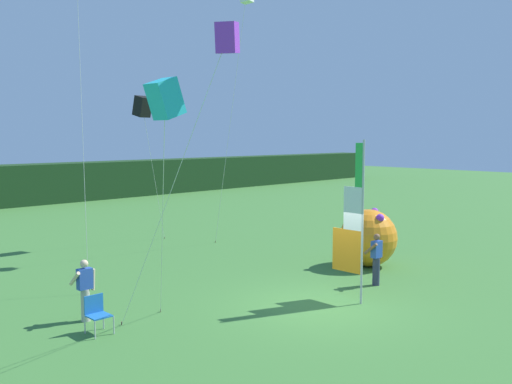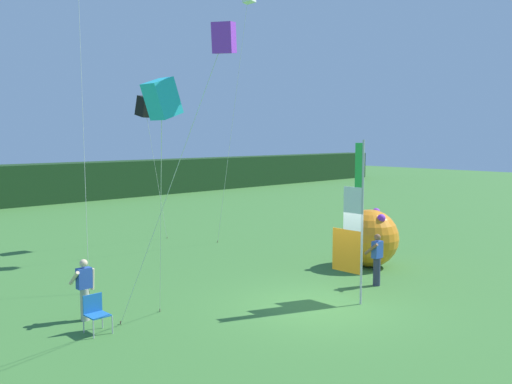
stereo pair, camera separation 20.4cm
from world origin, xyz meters
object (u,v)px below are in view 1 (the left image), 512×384
object	(u,v)px
person_mid_field	(376,258)
kite_purple_box_4	(226,40)
folding_chair	(97,312)
inflatable_balloon	(368,238)
kite_cyan_box_0	(165,100)
banner_flag	(353,225)
person_near_banner	(85,289)
kite_black_box_3	(142,107)

from	to	relation	value
person_mid_field	kite_purple_box_4	world-z (taller)	kite_purple_box_4
folding_chair	kite_purple_box_4	world-z (taller)	kite_purple_box_4
inflatable_balloon	kite_cyan_box_0	world-z (taller)	kite_cyan_box_0
banner_flag	kite_purple_box_4	world-z (taller)	kite_purple_box_4
banner_flag	person_near_banner	xyz separation A→B (m)	(-6.13, 3.70, -1.34)
person_mid_field	folding_chair	world-z (taller)	person_mid_field
banner_flag	folding_chair	bearing A→B (deg)	156.73
person_near_banner	kite_cyan_box_0	bearing A→B (deg)	-90.42
person_mid_field	inflatable_balloon	xyz separation A→B (m)	(1.96, 1.63, 0.16)
inflatable_balloon	kite_black_box_3	distance (m)	10.73
person_mid_field	folding_chair	size ratio (longest dim) A/B	1.82
banner_flag	person_near_banner	world-z (taller)	banner_flag
inflatable_balloon	person_mid_field	bearing A→B (deg)	-140.20
person_mid_field	kite_cyan_box_0	size ratio (longest dim) A/B	0.28
person_near_banner	inflatable_balloon	size ratio (longest dim) A/B	0.77
person_near_banner	banner_flag	bearing A→B (deg)	-31.11
person_near_banner	inflatable_balloon	bearing A→B (deg)	-8.86
banner_flag	kite_purple_box_4	bearing A→B (deg)	-172.82
person_mid_field	kite_purple_box_4	size ratio (longest dim) A/B	0.24
person_mid_field	inflatable_balloon	world-z (taller)	inflatable_balloon
person_near_banner	kite_black_box_3	world-z (taller)	kite_black_box_3
banner_flag	kite_black_box_3	bearing A→B (deg)	87.74
kite_black_box_3	kite_purple_box_4	xyz separation A→B (m)	(-5.65, -11.75, 0.65)
person_near_banner	person_mid_field	size ratio (longest dim) A/B	0.97
person_mid_field	kite_black_box_3	size ratio (longest dim) A/B	0.26
kite_black_box_3	folding_chair	bearing A→B (deg)	-128.99
person_near_banner	kite_cyan_box_0	xyz separation A→B (m)	(-0.03, -3.60, 4.50)
folding_chair	kite_cyan_box_0	distance (m)	5.49
folding_chair	person_mid_field	bearing A→B (deg)	-15.05
person_mid_field	inflatable_balloon	size ratio (longest dim) A/B	0.79
banner_flag	kite_cyan_box_0	size ratio (longest dim) A/B	0.78
person_mid_field	kite_cyan_box_0	distance (m)	9.24
kite_cyan_box_0	kite_purple_box_4	world-z (taller)	kite_purple_box_4
inflatable_balloon	person_near_banner	bearing A→B (deg)	171.14
person_mid_field	folding_chair	distance (m)	8.57
banner_flag	person_near_banner	distance (m)	7.28
kite_cyan_box_0	kite_purple_box_4	xyz separation A→B (m)	(0.94, -0.75, 1.15)
kite_cyan_box_0	kite_black_box_3	size ratio (longest dim) A/B	0.92
person_near_banner	inflatable_balloon	distance (m)	10.14
kite_cyan_box_0	kite_purple_box_4	distance (m)	1.66
kite_cyan_box_0	kite_black_box_3	distance (m)	12.83
kite_black_box_3	person_near_banner	bearing A→B (deg)	-131.58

